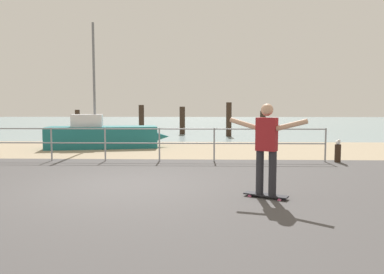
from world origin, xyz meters
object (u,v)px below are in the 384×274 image
(skateboarder, at_px, (267,143))
(seagull, at_px, (338,142))
(skateboard, at_px, (266,195))
(bollard_short, at_px, (338,154))
(sailboat, at_px, (107,136))

(skateboarder, bearing_deg, seagull, 56.56)
(skateboard, height_order, bollard_short, bollard_short)
(sailboat, xyz_separation_m, seagull, (8.07, -3.76, 0.11))
(skateboard, xyz_separation_m, skateboarder, (-0.00, 0.00, 0.95))
(bollard_short, bearing_deg, sailboat, 155.13)
(skateboard, xyz_separation_m, seagull, (2.91, 4.41, 0.57))
(skateboard, relative_size, skateboarder, 0.48)
(bollard_short, height_order, seagull, seagull)
(sailboat, distance_m, bollard_short, 8.90)
(seagull, bearing_deg, sailboat, 155.02)
(sailboat, xyz_separation_m, skateboard, (5.15, -8.17, -0.45))
(sailboat, relative_size, bollard_short, 9.08)
(bollard_short, relative_size, seagull, 1.16)
(seagull, bearing_deg, skateboarder, -123.44)
(sailboat, relative_size, skateboarder, 3.08)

